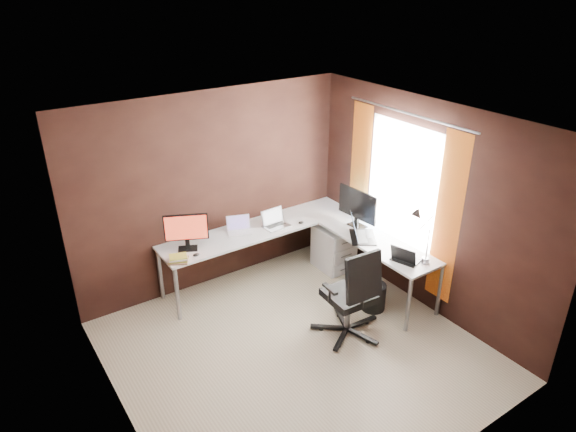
# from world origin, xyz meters

# --- Properties ---
(room) EXTENTS (3.60, 3.60, 2.50)m
(room) POSITION_xyz_m (0.34, 0.07, 1.28)
(room) COLOR tan
(room) RESTS_ON ground
(desk) EXTENTS (2.65, 2.25, 0.73)m
(desk) POSITION_xyz_m (0.84, 1.04, 0.68)
(desk) COLOR white
(desk) RESTS_ON ground
(drawer_pedestal) EXTENTS (0.42, 0.50, 0.60)m
(drawer_pedestal) POSITION_xyz_m (1.43, 1.15, 0.30)
(drawer_pedestal) COLOR white
(drawer_pedestal) RESTS_ON ground
(monitor_left) EXTENTS (0.47, 0.25, 0.45)m
(monitor_left) POSITION_xyz_m (-0.52, 1.52, 0.98)
(monitor_left) COLOR black
(monitor_left) RESTS_ON desk
(monitor_right) EXTENTS (0.17, 0.62, 0.51)m
(monitor_right) POSITION_xyz_m (1.52, 0.83, 1.02)
(monitor_right) COLOR black
(monitor_right) RESTS_ON desk
(laptop_white) EXTENTS (0.35, 0.30, 0.20)m
(laptop_white) POSITION_xyz_m (0.20, 1.55, 0.77)
(laptop_white) COLOR white
(laptop_white) RESTS_ON desk
(laptop_silver) EXTENTS (0.33, 0.25, 0.22)m
(laptop_silver) POSITION_xyz_m (0.67, 1.44, 0.78)
(laptop_silver) COLOR silver
(laptop_silver) RESTS_ON desk
(laptop_black_big) EXTENTS (0.49, 0.52, 0.28)m
(laptop_black_big) POSITION_xyz_m (1.35, 0.58, 0.79)
(laptop_black_big) COLOR black
(laptop_black_big) RESTS_ON desk
(laptop_black_small) EXTENTS (0.30, 0.36, 0.20)m
(laptop_black_small) POSITION_xyz_m (1.39, -0.14, 0.78)
(laptop_black_small) COLOR black
(laptop_black_small) RESTS_ON desk
(book_stack) EXTENTS (0.28, 0.26, 0.07)m
(book_stack) POSITION_xyz_m (-0.73, 1.30, 0.76)
(book_stack) COLOR #A37F58
(book_stack) RESTS_ON desk
(mouse_left) EXTENTS (0.08, 0.06, 0.03)m
(mouse_left) POSITION_xyz_m (-0.51, 1.30, 0.75)
(mouse_left) COLOR black
(mouse_left) RESTS_ON desk
(mouse_corner) EXTENTS (0.08, 0.05, 0.03)m
(mouse_corner) POSITION_xyz_m (0.98, 1.30, 0.75)
(mouse_corner) COLOR black
(mouse_corner) RESTS_ON desk
(desk_lamp) EXTENTS (0.20, 0.24, 0.65)m
(desk_lamp) POSITION_xyz_m (1.50, -0.23, 1.14)
(desk_lamp) COLOR slate
(desk_lamp) RESTS_ON desk
(office_chair) EXTENTS (0.62, 0.62, 1.11)m
(office_chair) POSITION_xyz_m (0.67, -0.09, 0.32)
(office_chair) COLOR black
(office_chair) RESTS_ON ground
(wastebasket) EXTENTS (0.35, 0.35, 0.33)m
(wastebasket) POSITION_xyz_m (1.22, 0.12, 0.17)
(wastebasket) COLOR black
(wastebasket) RESTS_ON ground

